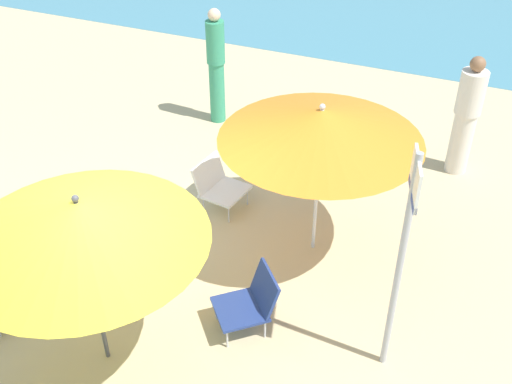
% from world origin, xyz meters
% --- Properties ---
extents(ground_plane, '(40.00, 40.00, 0.00)m').
position_xyz_m(ground_plane, '(0.00, 0.00, 0.00)').
color(ground_plane, '#CCB789').
extents(umbrella_yellow, '(2.06, 2.06, 1.85)m').
position_xyz_m(umbrella_yellow, '(0.33, -0.72, 1.60)').
color(umbrella_yellow, '#4C4C51').
rests_on(umbrella_yellow, ground_plane).
extents(umbrella_orange, '(2.09, 2.09, 1.82)m').
position_xyz_m(umbrella_orange, '(1.60, 1.51, 1.59)').
color(umbrella_orange, silver).
rests_on(umbrella_orange, ground_plane).
extents(beach_chair_b, '(0.73, 0.72, 0.63)m').
position_xyz_m(beach_chair_b, '(1.41, 0.15, 0.33)').
color(beach_chair_b, navy).
rests_on(beach_chair_b, ground_plane).
extents(beach_chair_c, '(0.61, 0.60, 0.61)m').
position_xyz_m(beach_chair_c, '(0.27, 1.80, 0.33)').
color(beach_chair_c, white).
rests_on(beach_chair_c, ground_plane).
extents(person_b, '(0.27, 0.27, 1.73)m').
position_xyz_m(person_b, '(-0.69, 3.79, 0.88)').
color(person_b, '#389970').
rests_on(person_b, ground_plane).
extents(person_c, '(0.33, 0.33, 1.62)m').
position_xyz_m(person_c, '(2.85, 3.77, 0.81)').
color(person_c, silver).
rests_on(person_c, ground_plane).
extents(warning_sign, '(0.15, 0.45, 2.27)m').
position_xyz_m(warning_sign, '(2.71, 0.22, 1.45)').
color(warning_sign, '#ADADB2').
rests_on(warning_sign, ground_plane).
extents(beach_bag, '(0.24, 0.28, 0.34)m').
position_xyz_m(beach_bag, '(-1.67, 0.71, 0.17)').
color(beach_bag, '#389970').
rests_on(beach_bag, ground_plane).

